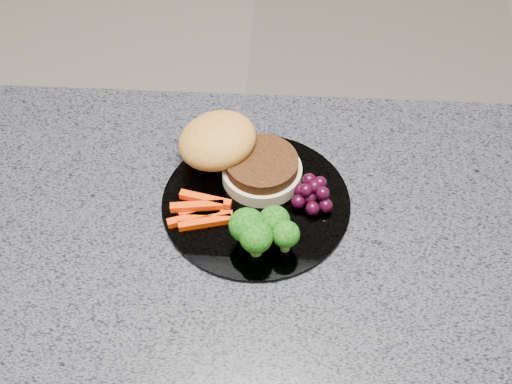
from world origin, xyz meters
TOP-DOWN VIEW (x-y plane):
  - countertop at (0.00, 0.00)m, footprint 1.20×0.60m
  - plate at (0.10, 0.07)m, footprint 0.26×0.26m
  - burger at (0.07, 0.14)m, footprint 0.21×0.18m
  - carrot_sticks at (0.03, 0.05)m, footprint 0.09×0.06m
  - broccoli at (0.11, 0.00)m, footprint 0.09×0.07m
  - grape_bunch at (0.18, 0.08)m, footprint 0.06×0.06m

SIDE VIEW (x-z plane):
  - countertop at x=0.00m, z-range 0.86..0.90m
  - plate at x=0.10m, z-range 0.90..0.91m
  - carrot_sticks at x=0.03m, z-range 0.90..0.92m
  - grape_bunch at x=0.18m, z-range 0.90..0.94m
  - burger at x=0.07m, z-range 0.90..0.96m
  - broccoli at x=0.11m, z-range 0.91..0.97m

